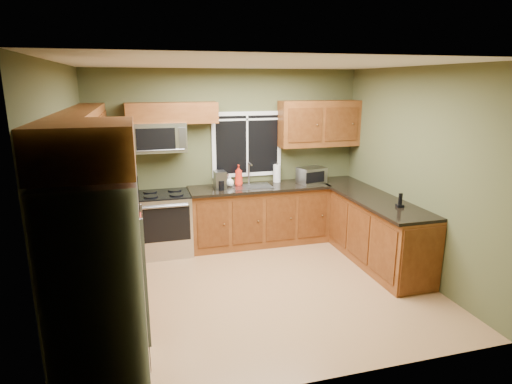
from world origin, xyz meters
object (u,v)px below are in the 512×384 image
refrigerator (99,285)px  soap_bottle_c (230,181)px  microwave (159,137)px  soap_bottle_a (239,175)px  toaster_oven (312,175)px  cordless_phone (400,203)px  paper_towel_roll (277,173)px  coffee_maker (220,181)px  kettle (225,179)px  range (165,223)px

refrigerator → soap_bottle_c: size_ratio=11.36×
microwave → soap_bottle_c: 1.25m
soap_bottle_a → toaster_oven: bearing=-8.1°
soap_bottle_a → cordless_phone: soap_bottle_a is taller
toaster_oven → paper_towel_roll: paper_towel_roll is taller
coffee_maker → soap_bottle_a: size_ratio=0.85×
kettle → soap_bottle_c: size_ratio=1.53×
paper_towel_roll → cordless_phone: size_ratio=1.67×
kettle → paper_towel_roll: paper_towel_roll is taller
soap_bottle_a → soap_bottle_c: soap_bottle_a is taller
toaster_oven → soap_bottle_c: 1.31m
range → refrigerator: bearing=-104.0°
paper_towel_roll → soap_bottle_a: (-0.65, -0.06, 0.02)m
toaster_oven → kettle: toaster_oven is taller
toaster_oven → coffee_maker: coffee_maker is taller
microwave → coffee_maker: (0.84, -0.16, -0.66)m
soap_bottle_a → cordless_phone: 2.44m
paper_towel_roll → soap_bottle_c: bearing=-173.7°
cordless_phone → soap_bottle_a: bearing=134.9°
range → coffee_maker: coffee_maker is taller
range → paper_towel_roll: 1.93m
microwave → kettle: size_ratio=3.14×
microwave → toaster_oven: size_ratio=1.64×
microwave → paper_towel_roll: 1.93m
refrigerator → paper_towel_roll: bearing=49.9°
toaster_oven → coffee_maker: 1.48m
paper_towel_roll → soap_bottle_c: paper_towel_roll is taller
toaster_oven → paper_towel_roll: size_ratio=1.50×
refrigerator → coffee_maker: bearing=60.8°
microwave → paper_towel_roll: bearing=2.3°
refrigerator → range: size_ratio=1.92×
range → soap_bottle_c: bearing=6.9°
range → paper_towel_roll: bearing=6.6°
refrigerator → cordless_phone: size_ratio=9.70×
toaster_oven → soap_bottle_c: size_ratio=2.93×
refrigerator → microwave: bearing=76.7°
paper_towel_roll → soap_bottle_a: size_ratio=0.96×
coffee_maker → kettle: (0.10, 0.18, -0.02)m
kettle → soap_bottle_c: kettle is taller
kettle → soap_bottle_a: (0.22, -0.01, 0.05)m
refrigerator → soap_bottle_c: (1.71, 2.89, 0.12)m
soap_bottle_a → paper_towel_roll: bearing=5.6°
kettle → toaster_oven: bearing=-7.3°
coffee_maker → soap_bottle_c: 0.24m
paper_towel_roll → toaster_oven: bearing=-24.3°
toaster_oven → kettle: size_ratio=1.91×
coffee_maker → paper_towel_roll: paper_towel_roll is taller
coffee_maker → kettle: bearing=60.5°
microwave → paper_towel_roll: (1.82, 0.07, -0.65)m
coffee_maker → toaster_oven: bearing=0.3°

